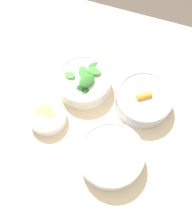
# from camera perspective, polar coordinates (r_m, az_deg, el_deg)

# --- Properties ---
(ground_plane) EXTENTS (10.00, 10.00, 0.00)m
(ground_plane) POSITION_cam_1_polar(r_m,az_deg,el_deg) (1.51, -3.44, -15.13)
(ground_plane) COLOR #4C4238
(dining_table) EXTENTS (1.12, 0.92, 0.77)m
(dining_table) POSITION_cam_1_polar(r_m,az_deg,el_deg) (0.87, -5.84, -9.24)
(dining_table) COLOR beige
(dining_table) RESTS_ON ground_plane
(bowl_carrots) EXTENTS (0.17, 0.17, 0.07)m
(bowl_carrots) POSITION_cam_1_polar(r_m,az_deg,el_deg) (0.78, 10.87, 2.87)
(bowl_carrots) COLOR silver
(bowl_carrots) RESTS_ON dining_table
(bowl_greens) EXTENTS (0.17, 0.17, 0.09)m
(bowl_greens) POSITION_cam_1_polar(r_m,az_deg,el_deg) (0.80, -2.71, 6.94)
(bowl_greens) COLOR silver
(bowl_greens) RESTS_ON dining_table
(bowl_beans_hotdog) EXTENTS (0.19, 0.19, 0.06)m
(bowl_beans_hotdog) POSITION_cam_1_polar(r_m,az_deg,el_deg) (0.71, 3.27, -10.24)
(bowl_beans_hotdog) COLOR silver
(bowl_beans_hotdog) RESTS_ON dining_table
(bowl_cookies) EXTENTS (0.12, 0.12, 0.04)m
(bowl_cookies) POSITION_cam_1_polar(r_m,az_deg,el_deg) (0.77, -11.19, -0.89)
(bowl_cookies) COLOR white
(bowl_cookies) RESTS_ON dining_table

